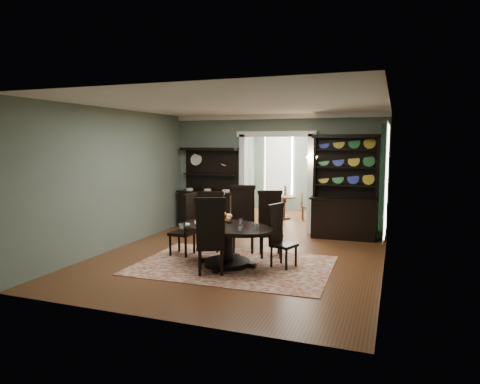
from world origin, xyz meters
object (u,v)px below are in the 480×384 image
at_px(welsh_dresser, 344,201).
at_px(parlor_table, 284,204).
at_px(sideboard, 209,200).
at_px(dining_table, 227,238).

height_order(welsh_dresser, parlor_table, welsh_dresser).
bearing_deg(sideboard, dining_table, -55.94).
height_order(sideboard, parlor_table, sideboard).
bearing_deg(dining_table, sideboard, 139.29).
height_order(dining_table, sideboard, sideboard).
distance_m(dining_table, welsh_dresser, 3.63).
relative_size(sideboard, welsh_dresser, 0.87).
relative_size(dining_table, welsh_dresser, 0.92).
height_order(sideboard, welsh_dresser, welsh_dresser).
bearing_deg(sideboard, parlor_table, 57.28).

